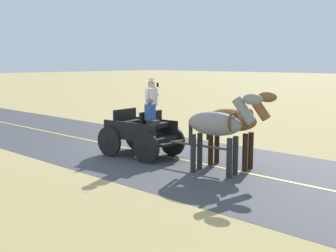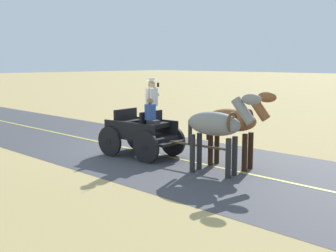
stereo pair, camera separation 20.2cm
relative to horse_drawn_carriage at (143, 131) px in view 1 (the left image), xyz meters
name	(u,v)px [view 1 (the left image)]	position (x,y,z in m)	size (l,w,h in m)	color
ground_plane	(132,149)	(-0.48, -1.07, -0.82)	(200.00, 200.00, 0.00)	tan
road_surface	(132,149)	(-0.48, -1.07, -0.81)	(6.09, 160.00, 0.01)	#424247
road_centre_stripe	(132,149)	(-0.48, -1.07, -0.81)	(0.12, 160.00, 0.00)	#DBCC4C
horse_drawn_carriage	(143,131)	(0.00, 0.00, 0.00)	(1.65, 4.52, 2.50)	black
horse_near_side	(235,122)	(-0.77, 2.96, 0.51)	(0.75, 2.15, 2.21)	brown
horse_off_side	(218,126)	(0.13, 3.06, 0.51)	(0.79, 2.15, 2.21)	gray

